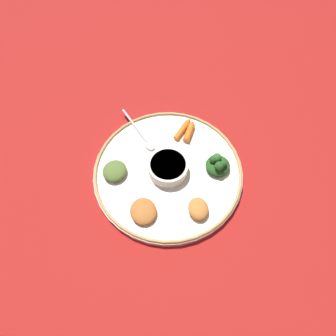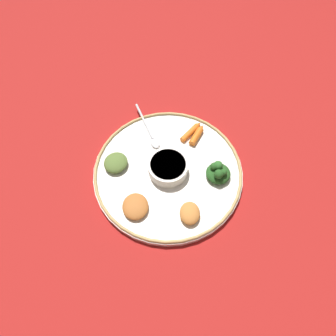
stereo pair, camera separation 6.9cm
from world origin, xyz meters
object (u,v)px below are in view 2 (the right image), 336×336
Objects in this scene: center_bowl at (168,167)px; carrot_near_spoon at (197,135)px; spoon at (150,133)px; carrot_outer at (191,132)px; greens_pile at (218,172)px.

carrot_near_spoon is (0.02, -0.14, -0.01)m from center_bowl.
carrot_outer reaches higher than spoon.
carrot_near_spoon is at bearing -170.26° from carrot_outer.
greens_pile is 1.18× the size of carrot_near_spoon.
center_bowl is at bearing 159.78° from spoon.
greens_pile reaches higher than carrot_outer.
spoon is 0.12m from carrot_outer.
carrot_outer is (0.15, -0.05, -0.01)m from greens_pile.
greens_pile is at bearing -140.27° from center_bowl.
carrot_near_spoon is at bearing -22.61° from greens_pile.
carrot_outer is at bearing 9.74° from carrot_near_spoon.
greens_pile reaches higher than carrot_near_spoon.
spoon is at bearing 9.49° from greens_pile.
greens_pile is at bearing -170.51° from spoon.
spoon is 0.14m from carrot_near_spoon.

